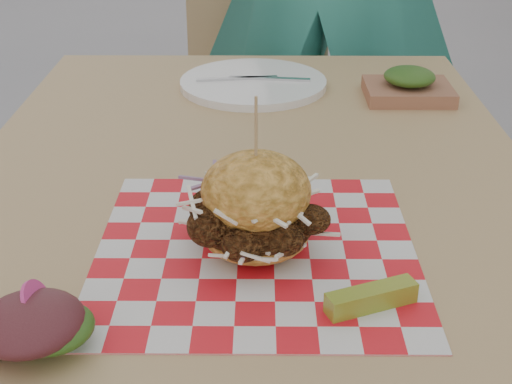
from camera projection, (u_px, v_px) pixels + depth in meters
patio_table at (250, 233)px, 1.00m from camera, size 0.80×1.20×0.75m
patio_chair at (268, 76)px, 2.01m from camera, size 0.54×0.55×0.95m
paper_liner at (256, 250)px, 0.81m from camera, size 0.36×0.36×0.00m
sandwich at (256, 210)px, 0.78m from camera, size 0.16×0.16×0.18m
pickle_spear at (371, 298)px, 0.71m from camera, size 0.10×0.06×0.02m
side_salad at (18, 333)px, 0.65m from camera, size 0.14×0.14×0.05m
place_setting at (253, 83)px, 1.31m from camera, size 0.27×0.27×0.02m
kraft_tray at (409, 86)px, 1.25m from camera, size 0.15×0.12×0.06m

